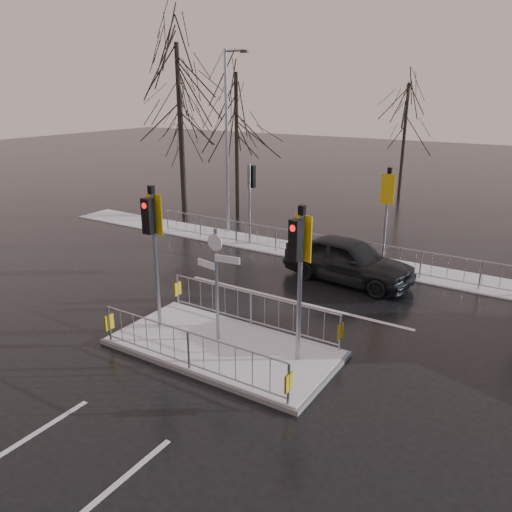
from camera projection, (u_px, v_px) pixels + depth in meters
The scene contains 11 objects.
ground at pixel (223, 350), 13.16m from camera, with size 120.00×120.00×0.00m, color black.
snow_verge at pixel (348, 260), 20.06m from camera, with size 30.00×2.00×0.04m, color white.
lane_markings at pixel (216, 355), 12.89m from camera, with size 8.00×11.38×0.01m.
traffic_island at pixel (223, 336), 13.05m from camera, with size 6.00×3.04×4.15m.
far_kerb_fixtures at pixel (351, 240), 19.19m from camera, with size 18.00×0.65×3.83m.
car_far_lane at pixel (348, 260), 17.64m from camera, with size 1.89×4.69×1.60m, color black.
tree_near_a at pixel (179, 98), 25.35m from camera, with size 4.75×4.75×8.97m.
tree_near_b at pixel (236, 118), 25.60m from camera, with size 4.00×4.00×7.55m.
tree_near_c at pixel (182, 126), 28.87m from camera, with size 3.50×3.50×6.61m.
tree_far_a at pixel (406, 119), 30.31m from camera, with size 3.75×3.75×7.08m.
street_lamp_left at pixel (228, 137), 22.60m from camera, with size 1.25×0.18×8.20m.
Camera 1 is at (6.95, -9.45, 6.52)m, focal length 35.00 mm.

